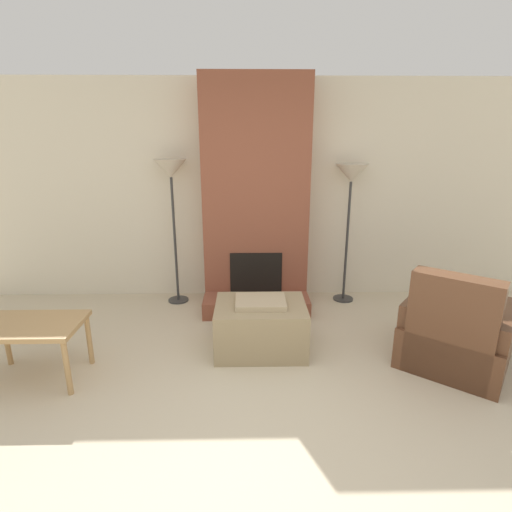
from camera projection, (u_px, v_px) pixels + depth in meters
ground_plane at (263, 456)px, 2.53m from camera, size 24.00×24.00×0.00m
wall_back at (255, 192)px, 4.83m from camera, size 7.12×0.06×2.60m
fireplace at (256, 202)px, 4.59m from camera, size 1.20×0.82×2.60m
ottoman at (261, 326)px, 3.75m from camera, size 0.84×0.63×0.51m
armchair at (455, 337)px, 3.48m from camera, size 1.19×1.20×0.91m
side_table at (31, 331)px, 3.23m from camera, size 0.80×0.53×0.51m
floor_lamp_left at (171, 176)px, 4.50m from camera, size 0.38×0.38×1.71m
floor_lamp_right at (351, 181)px, 4.55m from camera, size 0.38×0.38×1.65m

